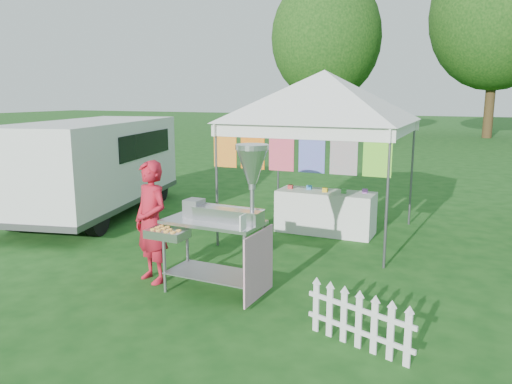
% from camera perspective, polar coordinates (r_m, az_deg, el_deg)
% --- Properties ---
extents(ground, '(120.00, 120.00, 0.00)m').
position_cam_1_polar(ground, '(6.38, -2.01, -12.68)').
color(ground, '#144413').
rests_on(ground, ground).
extents(canopy_main, '(4.24, 4.24, 3.45)m').
position_cam_1_polar(canopy_main, '(9.12, 7.83, 13.59)').
color(canopy_main, '#59595E').
rests_on(canopy_main, ground).
extents(tree_left, '(6.40, 6.40, 9.53)m').
position_cam_1_polar(tree_left, '(30.65, 8.03, 17.08)').
color(tree_left, '#342413').
rests_on(tree_left, ground).
extents(tree_mid, '(7.60, 7.60, 11.52)m').
position_cam_1_polar(tree_mid, '(33.56, 25.87, 17.83)').
color(tree_mid, '#342413').
rests_on(tree_mid, ground).
extents(donut_cart, '(1.45, 0.94, 1.98)m').
position_cam_1_polar(donut_cart, '(6.28, -3.35, -1.87)').
color(donut_cart, gray).
rests_on(donut_cart, ground).
extents(vendor, '(0.73, 0.61, 1.70)m').
position_cam_1_polar(vendor, '(7.01, -11.88, -3.38)').
color(vendor, red).
rests_on(vendor, ground).
extents(cargo_van, '(3.00, 5.17, 2.02)m').
position_cam_1_polar(cargo_van, '(11.36, -17.75, 3.05)').
color(cargo_van, silver).
rests_on(cargo_van, ground).
extents(picket_fence, '(1.20, 0.44, 0.56)m').
position_cam_1_polar(picket_fence, '(5.37, 11.65, -14.32)').
color(picket_fence, silver).
rests_on(picket_fence, ground).
extents(display_table, '(1.80, 0.70, 0.79)m').
position_cam_1_polar(display_table, '(9.48, 7.93, -2.29)').
color(display_table, white).
rests_on(display_table, ground).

